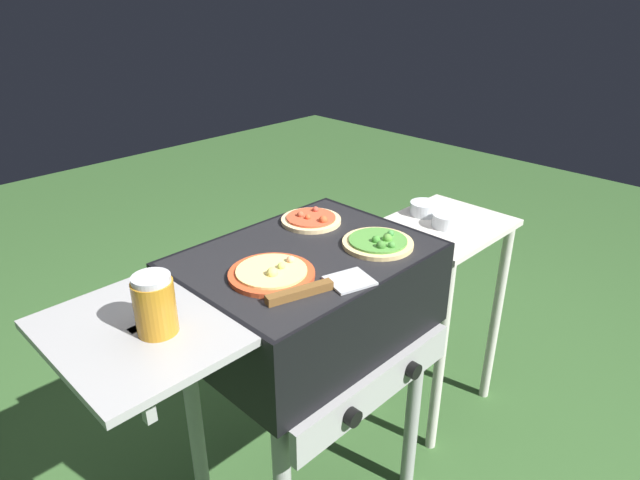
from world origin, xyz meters
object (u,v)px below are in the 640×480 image
(spatula, at_px, (321,287))
(topping_bowl_near, at_px, (424,209))
(pizza_pepperoni, at_px, (311,219))
(pizza_veggie, at_px, (378,242))
(grill, at_px, (304,303))
(sauce_jar, at_px, (155,305))
(pizza_cheese, at_px, (272,273))
(topping_bowl_far, at_px, (447,221))
(prep_table, at_px, (439,280))

(spatula, relative_size, topping_bowl_near, 2.59)
(topping_bowl_near, bearing_deg, spatula, -161.89)
(pizza_pepperoni, relative_size, pizza_veggie, 0.92)
(grill, bearing_deg, spatula, -121.12)
(topping_bowl_near, bearing_deg, sauce_jar, -173.02)
(pizza_veggie, bearing_deg, spatula, -168.67)
(spatula, bearing_deg, pizza_cheese, 105.75)
(spatula, height_order, topping_bowl_far, spatula)
(pizza_cheese, relative_size, sauce_jar, 1.64)
(pizza_cheese, bearing_deg, pizza_pepperoni, 29.29)
(pizza_cheese, height_order, prep_table, pizza_cheese)
(sauce_jar, xyz_separation_m, topping_bowl_far, (1.09, 0.02, -0.16))
(pizza_veggie, distance_m, spatula, 0.28)
(pizza_pepperoni, xyz_separation_m, prep_table, (0.51, -0.13, -0.36))
(sauce_jar, bearing_deg, prep_table, 2.07)
(grill, height_order, topping_bowl_far, grill)
(pizza_veggie, distance_m, topping_bowl_far, 0.50)
(grill, xyz_separation_m, sauce_jar, (-0.44, -0.04, 0.21))
(sauce_jar, height_order, topping_bowl_far, sauce_jar)
(pizza_veggie, relative_size, topping_bowl_near, 1.83)
(pizza_cheese, xyz_separation_m, pizza_veggie, (0.31, -0.07, 0.00))
(pizza_pepperoni, xyz_separation_m, topping_bowl_near, (0.53, -0.03, -0.11))
(sauce_jar, bearing_deg, topping_bowl_far, 1.06)
(pizza_cheese, height_order, topping_bowl_near, pizza_cheese)
(pizza_cheese, distance_m, spatula, 0.13)
(pizza_pepperoni, distance_m, sauce_jar, 0.62)
(topping_bowl_far, bearing_deg, sauce_jar, -178.94)
(grill, bearing_deg, pizza_cheese, -168.23)
(grill, bearing_deg, pizza_pepperoni, 40.14)
(grill, xyz_separation_m, pizza_cheese, (-0.13, -0.03, 0.15))
(grill, relative_size, pizza_pepperoni, 5.55)
(pizza_pepperoni, height_order, spatula, pizza_pepperoni)
(grill, relative_size, pizza_veggie, 5.10)
(pizza_veggie, bearing_deg, topping_bowl_far, 10.02)
(sauce_jar, distance_m, topping_bowl_near, 1.15)
(grill, bearing_deg, sauce_jar, -175.30)
(spatula, bearing_deg, pizza_pepperoni, 48.77)
(topping_bowl_near, bearing_deg, grill, -171.59)
(prep_table, xyz_separation_m, topping_bowl_far, (-0.02, -0.02, 0.25))
(pizza_pepperoni, relative_size, sauce_jar, 1.38)
(pizza_veggie, xyz_separation_m, topping_bowl_near, (0.51, 0.20, -0.11))
(topping_bowl_near, bearing_deg, topping_bowl_far, -106.85)
(pizza_pepperoni, xyz_separation_m, pizza_veggie, (0.02, -0.24, 0.00))
(pizza_pepperoni, distance_m, prep_table, 0.64)
(pizza_cheese, height_order, pizza_pepperoni, same)
(grill, height_order, pizza_pepperoni, pizza_pepperoni)
(pizza_cheese, relative_size, spatula, 0.78)
(sauce_jar, bearing_deg, pizza_veggie, -5.99)
(grill, xyz_separation_m, prep_table, (0.67, 0.00, -0.20))
(pizza_pepperoni, height_order, pizza_veggie, same)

